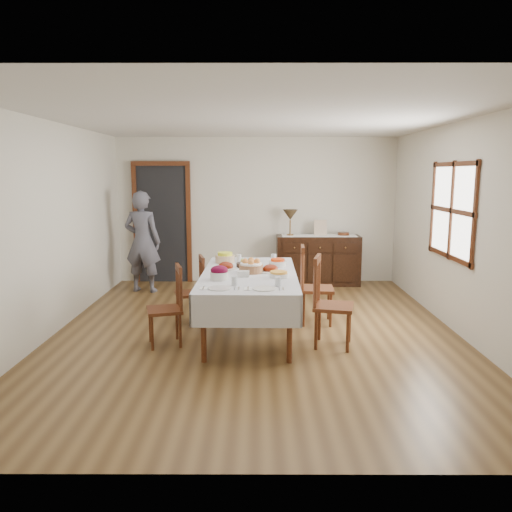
{
  "coord_description": "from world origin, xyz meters",
  "views": [
    {
      "loc": [
        0.02,
        -6.02,
        1.98
      ],
      "look_at": [
        0.0,
        0.1,
        0.95
      ],
      "focal_mm": 35.0,
      "sensor_mm": 36.0,
      "label": 1
    }
  ],
  "objects_px": {
    "chair_right_near": "(329,301)",
    "sideboard": "(318,260)",
    "chair_right_far": "(313,284)",
    "person": "(142,238)",
    "chair_left_near": "(169,305)",
    "table_lamp": "(290,216)",
    "dining_table": "(249,280)",
    "chair_left_far": "(193,289)"
  },
  "relations": [
    {
      "from": "person",
      "to": "dining_table",
      "type": "bearing_deg",
      "value": 139.73
    },
    {
      "from": "chair_left_near",
      "to": "chair_right_near",
      "type": "relative_size",
      "value": 0.89
    },
    {
      "from": "chair_left_near",
      "to": "chair_right_far",
      "type": "height_order",
      "value": "chair_right_far"
    },
    {
      "from": "chair_left_near",
      "to": "table_lamp",
      "type": "height_order",
      "value": "table_lamp"
    },
    {
      "from": "chair_left_near",
      "to": "chair_right_far",
      "type": "xyz_separation_m",
      "value": [
        1.75,
        0.85,
        0.05
      ]
    },
    {
      "from": "chair_right_near",
      "to": "table_lamp",
      "type": "relative_size",
      "value": 2.27
    },
    {
      "from": "person",
      "to": "table_lamp",
      "type": "bearing_deg",
      "value": -157.25
    },
    {
      "from": "chair_left_far",
      "to": "sideboard",
      "type": "bearing_deg",
      "value": 126.1
    },
    {
      "from": "chair_right_near",
      "to": "table_lamp",
      "type": "height_order",
      "value": "table_lamp"
    },
    {
      "from": "chair_left_near",
      "to": "chair_left_far",
      "type": "xyz_separation_m",
      "value": [
        0.17,
        0.86,
        -0.02
      ]
    },
    {
      "from": "chair_right_far",
      "to": "person",
      "type": "bearing_deg",
      "value": 59.75
    },
    {
      "from": "chair_left_near",
      "to": "person",
      "type": "bearing_deg",
      "value": -177.34
    },
    {
      "from": "chair_left_far",
      "to": "chair_left_near",
      "type": "bearing_deg",
      "value": -25.58
    },
    {
      "from": "chair_left_near",
      "to": "chair_right_far",
      "type": "distance_m",
      "value": 1.95
    },
    {
      "from": "chair_right_near",
      "to": "table_lamp",
      "type": "xyz_separation_m",
      "value": [
        -0.24,
        3.19,
        0.7
      ]
    },
    {
      "from": "chair_left_far",
      "to": "chair_right_far",
      "type": "xyz_separation_m",
      "value": [
        1.58,
        -0.01,
        0.07
      ]
    },
    {
      "from": "chair_right_far",
      "to": "sideboard",
      "type": "height_order",
      "value": "chair_right_far"
    },
    {
      "from": "chair_right_near",
      "to": "chair_left_far",
      "type": "bearing_deg",
      "value": 74.97
    },
    {
      "from": "dining_table",
      "to": "sideboard",
      "type": "distance_m",
      "value": 3.03
    },
    {
      "from": "chair_left_far",
      "to": "chair_right_far",
      "type": "relative_size",
      "value": 0.87
    },
    {
      "from": "chair_left_near",
      "to": "chair_right_near",
      "type": "distance_m",
      "value": 1.84
    },
    {
      "from": "dining_table",
      "to": "chair_right_near",
      "type": "height_order",
      "value": "chair_right_near"
    },
    {
      "from": "chair_right_near",
      "to": "table_lamp",
      "type": "bearing_deg",
      "value": 17.57
    },
    {
      "from": "chair_left_far",
      "to": "chair_right_near",
      "type": "relative_size",
      "value": 0.85
    },
    {
      "from": "person",
      "to": "chair_right_far",
      "type": "bearing_deg",
      "value": 156.82
    },
    {
      "from": "dining_table",
      "to": "chair_right_near",
      "type": "distance_m",
      "value": 1.02
    },
    {
      "from": "chair_left_far",
      "to": "chair_right_far",
      "type": "bearing_deg",
      "value": 75.57
    },
    {
      "from": "chair_right_near",
      "to": "sideboard",
      "type": "relative_size",
      "value": 0.71
    },
    {
      "from": "chair_right_near",
      "to": "person",
      "type": "bearing_deg",
      "value": 58.88
    },
    {
      "from": "chair_left_near",
      "to": "chair_left_far",
      "type": "relative_size",
      "value": 1.04
    },
    {
      "from": "chair_right_far",
      "to": "person",
      "type": "distance_m",
      "value": 3.2
    },
    {
      "from": "chair_right_far",
      "to": "table_lamp",
      "type": "distance_m",
      "value": 2.41
    },
    {
      "from": "chair_left_near",
      "to": "dining_table",
      "type": "bearing_deg",
      "value": 97.04
    },
    {
      "from": "chair_right_near",
      "to": "dining_table",
      "type": "bearing_deg",
      "value": 78.18
    },
    {
      "from": "person",
      "to": "chair_right_near",
      "type": "bearing_deg",
      "value": 146.41
    },
    {
      "from": "chair_left_far",
      "to": "person",
      "type": "xyz_separation_m",
      "value": [
        -1.06,
        1.77,
        0.45
      ]
    },
    {
      "from": "chair_left_far",
      "to": "person",
      "type": "bearing_deg",
      "value": -163.27
    },
    {
      "from": "person",
      "to": "table_lamp",
      "type": "xyz_separation_m",
      "value": [
        2.48,
        0.53,
        0.33
      ]
    },
    {
      "from": "table_lamp",
      "to": "chair_left_far",
      "type": "bearing_deg",
      "value": -121.82
    },
    {
      "from": "dining_table",
      "to": "sideboard",
      "type": "bearing_deg",
      "value": 67.95
    },
    {
      "from": "chair_right_far",
      "to": "sideboard",
      "type": "xyz_separation_m",
      "value": [
        0.35,
        2.33,
        -0.08
      ]
    },
    {
      "from": "chair_left_far",
      "to": "person",
      "type": "distance_m",
      "value": 2.11
    }
  ]
}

